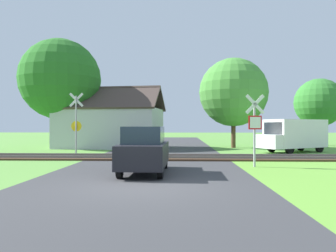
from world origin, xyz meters
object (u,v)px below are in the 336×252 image
stop_sign_near (255,126)px  mail_truck (294,134)px  house (110,126)px  tree_far (319,103)px  tree_right (233,92)px  tree_left (60,79)px  parked_car (145,150)px  crossing_sign_far (76,121)px

stop_sign_near → mail_truck: size_ratio=0.62×
house → tree_far: tree_far is taller
tree_far → tree_right: bearing=-157.8°
house → tree_left: size_ratio=1.01×
tree_left → parked_car: tree_left is taller
tree_right → tree_left: tree_left is taller
crossing_sign_far → tree_left: tree_left is taller
crossing_sign_far → mail_truck: bearing=11.0°
stop_sign_near → mail_truck: 9.31m
tree_left → parked_car: bearing=-58.9°
stop_sign_near → tree_right: size_ratio=0.43×
crossing_sign_far → tree_far: tree_far is taller
stop_sign_near → tree_left: 18.32m
tree_left → parked_car: 17.20m
house → mail_truck: (13.56, -4.38, -0.54)m
tree_right → tree_far: bearing=22.2°
crossing_sign_far → tree_far: (19.09, 10.91, 1.84)m
crossing_sign_far → tree_far: 22.06m
stop_sign_near → house: 15.49m
tree_far → mail_truck: tree_far is taller
tree_far → tree_left: size_ratio=0.69×
mail_truck → tree_far: bearing=-61.9°
stop_sign_near → tree_left: bearing=-53.4°
house → parked_car: (4.47, -14.54, -0.89)m
house → mail_truck: 14.26m
tree_far → parked_car: 23.19m
tree_right → tree_left: bearing=-177.6°
stop_sign_near → tree_left: tree_left is taller
house → parked_car: bearing=-66.4°
mail_truck → parked_car: (-9.08, -10.16, -0.34)m
crossing_sign_far → tree_right: bearing=34.3°
tree_right → tree_left: (-14.28, -0.59, 1.07)m
mail_truck → parked_car: mail_truck is taller
crossing_sign_far → tree_left: bearing=116.6°
house → parked_car: 15.24m
tree_right → parked_car: tree_right is taller
mail_truck → crossing_sign_far: bearing=71.8°
tree_right → tree_left: size_ratio=0.83×
stop_sign_near → tree_far: (9.48, 16.15, 2.13)m
tree_far → tree_left: tree_left is taller
house → tree_right: size_ratio=1.22×
tree_far → parked_car: (-14.10, -18.16, -3.05)m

